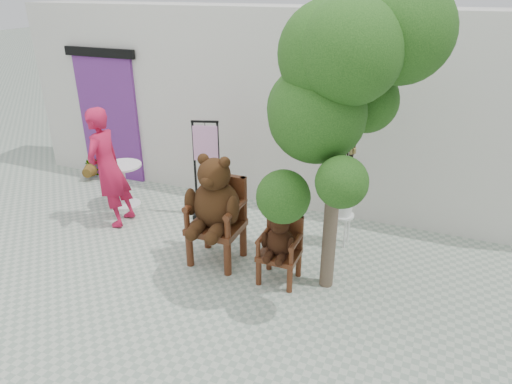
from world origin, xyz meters
The scene contains 11 objects.
ground_plane centered at (0.00, 0.00, 0.00)m, with size 60.00×60.00×0.00m, color #9EA896.
back_wall centered at (0.00, 3.10, 1.50)m, with size 9.00×1.00×3.00m, color silver.
doorway centered at (-3.00, 2.58, 1.16)m, with size 1.40×0.11×2.33m.
chair_big centered at (0.01, 0.76, 0.81)m, with size 0.72×0.76×1.45m.
chair_small centered at (0.90, 0.66, 0.53)m, with size 0.47×0.49×0.91m.
person centered at (-1.90, 1.11, 0.87)m, with size 0.64×0.42×1.74m, color #B5163D.
cafe_table centered at (-2.09, 1.65, 0.44)m, with size 0.60×0.60×0.70m.
display_stand centered at (-0.68, 1.84, 0.58)m, with size 0.54×0.47×1.51m.
stool_bucket centered at (1.40, 1.78, 0.64)m, with size 0.32×0.32×1.46m.
tree centered at (1.48, 0.79, 2.43)m, with size 1.87×1.70×3.38m.
potted_plant centered at (-3.35, 2.35, 0.21)m, with size 0.38×0.33×0.43m, color #15380F.
Camera 1 is at (2.40, -3.73, 3.30)m, focal length 32.00 mm.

